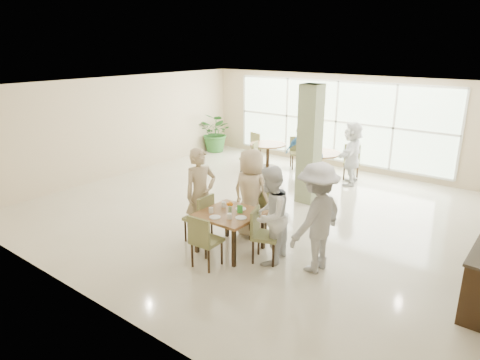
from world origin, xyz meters
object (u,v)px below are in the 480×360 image
Objects in this scene: main_table at (230,217)px; potted_plant at (216,132)px; teen_standing at (317,218)px; round_table_left at (268,149)px; teen_left at (201,194)px; round_table_right at (320,158)px; teen_right at (270,215)px; adult_b at (352,153)px; adult_standing at (304,140)px; adult_a at (304,154)px; teen_far at (251,193)px.

main_table is 0.75× the size of potted_plant.
teen_standing is (6.73, -5.27, 0.25)m from potted_plant.
round_table_left is 5.26m from teen_left.
round_table_right is at bearing 0.17° from round_table_left.
teen_right reaches higher than main_table.
adult_b reaches higher than round_table_right.
round_table_right is 0.67× the size of adult_b.
teen_left is 5.06m from adult_b.
teen_left reaches higher than round_table_right.
main_table is at bearing 115.08° from adult_standing.
teen_standing is at bearing -63.17° from round_table_right.
teen_right is at bearing -70.56° from teen_left.
adult_standing is at bearing 106.89° from main_table.
adult_a is at bearing -92.95° from round_table_right.
adult_b is (-1.47, 4.73, -0.08)m from teen_standing.
teen_right is 4.39m from adult_a.
potted_plant is (-2.58, 0.59, 0.11)m from round_table_left.
teen_standing is (1.66, -0.44, 0.05)m from teen_far.
adult_b is 0.99× the size of adult_standing.
teen_right reaches higher than adult_standing.
adult_a is (-0.76, 3.39, -0.01)m from teen_far.
round_table_left is at bearing 141.18° from adult_a.
teen_left is at bearing 173.55° from main_table.
teen_standing is at bearing 12.60° from main_table.
adult_b is (0.09, 5.07, 0.19)m from main_table.
adult_a is 1.01× the size of adult_standing.
teen_left is 1.04× the size of adult_a.
adult_b is at bearing 177.35° from teen_right.
teen_left is at bearing -69.97° from round_table_left.
teen_right reaches higher than adult_b.
adult_a reaches higher than teen_right.
adult_b is (2.68, 0.05, 0.28)m from round_table_left.
teen_far reaches higher than adult_a.
potted_plant is at bearing 9.21° from adult_standing.
teen_standing is 1.09× the size of adult_standing.
adult_b is at bearing -5.86° from potted_plant.
teen_right is 5.02m from adult_b.
adult_b is at bearing 8.94° from teen_left.
teen_standing reaches higher than adult_b.
teen_standing reaches higher than potted_plant.
round_table_right is 0.91m from adult_a.
main_table is at bearing -93.46° from teen_right.
adult_standing reaches higher than main_table.
round_table_right is at bearing 152.89° from adult_standing.
adult_standing is at bearing -166.44° from teen_right.
main_table is at bearing -70.75° from teen_standing.
teen_left reaches higher than teen_right.
adult_b reaches higher than round_table_left.
main_table is 7.63m from potted_plant.
adult_standing is (-0.91, 0.64, 0.28)m from round_table_right.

